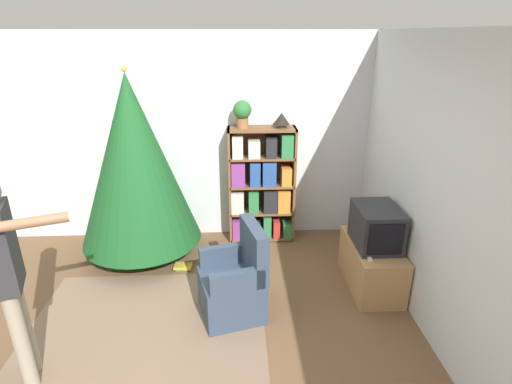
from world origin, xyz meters
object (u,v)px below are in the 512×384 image
object	(u,v)px
potted_plant	(242,112)
table_lamp	(281,119)
television	(376,226)
standing_person	(7,269)
armchair	(235,284)
christmas_tree	(135,162)
bookshelf	(261,188)

from	to	relation	value
potted_plant	table_lamp	bearing A→B (deg)	-0.00
television	table_lamp	distance (m)	1.70
standing_person	armchair	bearing A→B (deg)	94.40
christmas_tree	bookshelf	bearing A→B (deg)	13.61
table_lamp	bookshelf	bearing A→B (deg)	-177.10
potted_plant	table_lamp	distance (m)	0.48
potted_plant	table_lamp	xyz separation A→B (m)	(0.47, -0.00, -0.09)
standing_person	table_lamp	xyz separation A→B (m)	(2.18, 2.26, 0.59)
armchair	table_lamp	xyz separation A→B (m)	(0.58, 1.53, 1.27)
television	standing_person	size ratio (longest dim) A/B	0.34
armchair	standing_person	distance (m)	1.89
bookshelf	armchair	world-z (taller)	bookshelf
christmas_tree	armchair	size ratio (longest dim) A/B	2.45
television	potted_plant	bearing A→B (deg)	139.33
christmas_tree	armchair	distance (m)	1.84
television	potted_plant	world-z (taller)	potted_plant
armchair	table_lamp	size ratio (longest dim) A/B	4.60
bookshelf	potted_plant	distance (m)	0.99
standing_person	bookshelf	bearing A→B (deg)	119.26
bookshelf	christmas_tree	world-z (taller)	christmas_tree
bookshelf	television	world-z (taller)	bookshelf
standing_person	television	bearing A→B (deg)	89.95
bookshelf	potted_plant	xyz separation A→B (m)	(-0.23, 0.01, 0.97)
television	standing_person	xyz separation A→B (m)	(-3.06, -1.10, 0.29)
television	standing_person	bearing A→B (deg)	-160.14
bookshelf	potted_plant	world-z (taller)	potted_plant
potted_plant	armchair	bearing A→B (deg)	-94.13
christmas_tree	table_lamp	world-z (taller)	christmas_tree
christmas_tree	standing_person	distance (m)	1.96
television	potted_plant	distance (m)	2.02
standing_person	table_lamp	size ratio (longest dim) A/B	8.45
table_lamp	standing_person	bearing A→B (deg)	-134.05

